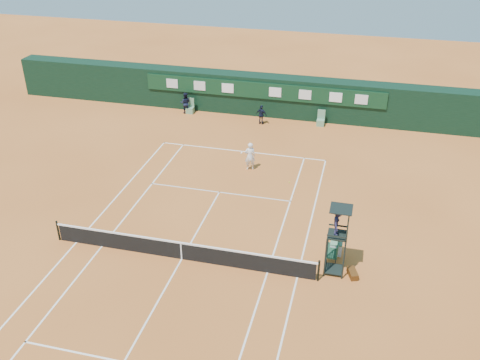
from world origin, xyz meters
name	(u,v)px	position (x,y,z in m)	size (l,w,h in m)	color
ground	(182,259)	(0.00, 0.00, 0.00)	(90.00, 90.00, 0.00)	#C96D2F
court_lines	(182,259)	(0.00, 0.00, 0.01)	(11.05, 23.85, 0.01)	white
tennis_net	(181,250)	(0.00, 0.00, 0.51)	(12.90, 0.10, 1.10)	black
back_wall	(264,95)	(0.00, 18.74, 1.51)	(40.00, 1.65, 3.00)	black
linesman_chair_left	(190,109)	(-5.50, 17.48, 0.32)	(0.55, 0.50, 1.15)	#60936D
linesman_chair_right	(321,121)	(4.50, 17.48, 0.32)	(0.55, 0.50, 1.15)	#5F916A
umpire_chair	(338,227)	(7.01, 0.79, 2.46)	(0.96, 0.95, 3.42)	black
player_bench	(335,249)	(6.94, 1.75, 0.60)	(0.56, 1.20, 1.10)	#183E28
tennis_bag	(353,273)	(7.88, 0.70, 0.14)	(0.33, 0.77, 0.29)	black
cooler	(336,247)	(6.99, 2.23, 0.33)	(0.57, 0.57, 0.65)	white
tennis_ball	(289,182)	(3.71, 8.45, 0.04)	(0.08, 0.08, 0.08)	yellow
player	(250,156)	(1.06, 9.57, 0.90)	(0.65, 0.43, 1.80)	white
ball_kid_left	(185,103)	(-5.83, 17.38, 0.81)	(0.79, 0.61, 1.62)	black
ball_kid_right	(261,115)	(0.26, 16.67, 0.72)	(0.84, 0.35, 1.44)	black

